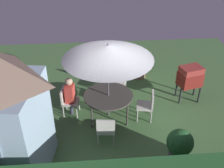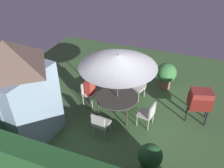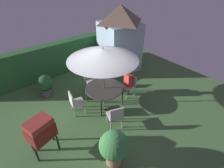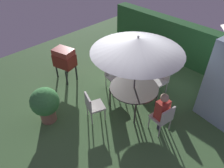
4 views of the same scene
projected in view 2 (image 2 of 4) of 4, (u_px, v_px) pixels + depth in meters
ground_plane at (126, 113)px, 8.02m from camera, size 11.00×11.00×0.00m
garden_shed at (17, 91)px, 6.36m from camera, size 2.02×2.03×3.19m
patio_table at (117, 98)px, 7.65m from camera, size 1.43×1.43×0.75m
patio_umbrella at (118, 61)px, 6.84m from camera, size 2.47×2.47×2.38m
bbq_grill at (200, 100)px, 7.30m from camera, size 0.81×0.67×1.20m
chair_near_shed at (88, 91)px, 8.24m from camera, size 0.53×0.53×0.90m
chair_far_side at (100, 123)px, 6.87m from camera, size 0.51×0.52×0.90m
chair_toward_hedge at (148, 113)px, 7.25m from camera, size 0.54×0.54×0.90m
chair_toward_house at (139, 85)px, 8.57m from camera, size 0.59×0.59×0.90m
potted_plant_by_shed at (150, 158)px, 5.79m from camera, size 0.64×0.64×0.96m
potted_plant_by_grill at (166, 74)px, 9.00m from camera, size 0.80×0.80×1.11m
person_in_red at (90, 86)px, 8.05m from camera, size 0.29×0.37×1.26m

